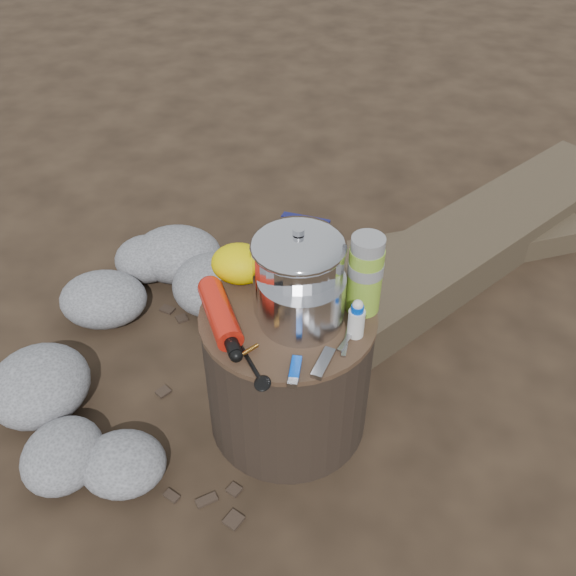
# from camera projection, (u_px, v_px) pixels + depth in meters

# --- Properties ---
(ground) EXTENTS (60.00, 60.00, 0.00)m
(ground) POSITION_uv_depth(u_px,v_px,m) (288.00, 417.00, 1.79)
(ground) COLOR #2E2217
(ground) RESTS_ON ground
(stump) EXTENTS (0.43, 0.43, 0.40)m
(stump) POSITION_uv_depth(u_px,v_px,m) (288.00, 370.00, 1.67)
(stump) COLOR black
(stump) RESTS_ON ground
(rock_ring) EXTENTS (0.45, 0.99, 0.20)m
(rock_ring) POSITION_uv_depth(u_px,v_px,m) (131.00, 334.00, 1.91)
(rock_ring) COLOR slate
(rock_ring) RESTS_ON ground
(log_main) EXTENTS (1.39, 1.49, 0.15)m
(log_main) POSITION_uv_depth(u_px,v_px,m) (461.00, 250.00, 2.27)
(log_main) COLOR #3E3324
(log_main) RESTS_ON ground
(log_small) EXTENTS (1.07, 0.62, 0.09)m
(log_small) POSITION_uv_depth(u_px,v_px,m) (446.00, 250.00, 2.31)
(log_small) COLOR #3E3324
(log_small) RESTS_ON ground
(foil_windscreen) EXTENTS (0.20, 0.20, 0.12)m
(foil_windscreen) POSITION_uv_depth(u_px,v_px,m) (301.00, 298.00, 1.49)
(foil_windscreen) COLOR silver
(foil_windscreen) RESTS_ON stump
(camping_pot) EXTENTS (0.22, 0.22, 0.22)m
(camping_pot) POSITION_uv_depth(u_px,v_px,m) (298.00, 271.00, 1.49)
(camping_pot) COLOR silver
(camping_pot) RESTS_ON stump
(fuel_bottle) EXTENTS (0.17, 0.26, 0.06)m
(fuel_bottle) POSITION_uv_depth(u_px,v_px,m) (220.00, 314.00, 1.49)
(fuel_bottle) COLOR red
(fuel_bottle) RESTS_ON stump
(thermos) EXTENTS (0.08, 0.08, 0.21)m
(thermos) POSITION_uv_depth(u_px,v_px,m) (365.00, 275.00, 1.49)
(thermos) COLOR #84B12F
(thermos) RESTS_ON stump
(travel_mug) EXTENTS (0.07, 0.07, 0.11)m
(travel_mug) POSITION_uv_depth(u_px,v_px,m) (328.00, 258.00, 1.62)
(travel_mug) COLOR black
(travel_mug) RESTS_ON stump
(stuff_sack) EXTENTS (0.15, 0.12, 0.10)m
(stuff_sack) POSITION_uv_depth(u_px,v_px,m) (240.00, 264.00, 1.61)
(stuff_sack) COLOR #EAD100
(stuff_sack) RESTS_ON stump
(food_pouch) EXTENTS (0.12, 0.05, 0.15)m
(food_pouch) POSITION_uv_depth(u_px,v_px,m) (304.00, 245.00, 1.62)
(food_pouch) COLOR #0F1048
(food_pouch) RESTS_ON stump
(lighter) EXTENTS (0.02, 0.09, 0.02)m
(lighter) POSITION_uv_depth(u_px,v_px,m) (295.00, 368.00, 1.39)
(lighter) COLOR #003EC7
(lighter) RESTS_ON stump
(multitool) EXTENTS (0.05, 0.10, 0.01)m
(multitool) POSITION_uv_depth(u_px,v_px,m) (323.00, 363.00, 1.41)
(multitool) COLOR #9D9DA1
(multitool) RESTS_ON stump
(pot_grabber) EXTENTS (0.07, 0.14, 0.01)m
(pot_grabber) POSITION_uv_depth(u_px,v_px,m) (348.00, 334.00, 1.48)
(pot_grabber) COLOR #9D9DA1
(pot_grabber) RESTS_ON stump
(spork) EXTENTS (0.10, 0.14, 0.01)m
(spork) POSITION_uv_depth(u_px,v_px,m) (250.00, 362.00, 1.41)
(spork) COLOR black
(spork) RESTS_ON stump
(squeeze_bottle) EXTENTS (0.04, 0.04, 0.09)m
(squeeze_bottle) POSITION_uv_depth(u_px,v_px,m) (356.00, 320.00, 1.46)
(squeeze_bottle) COLOR silver
(squeeze_bottle) RESTS_ON stump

